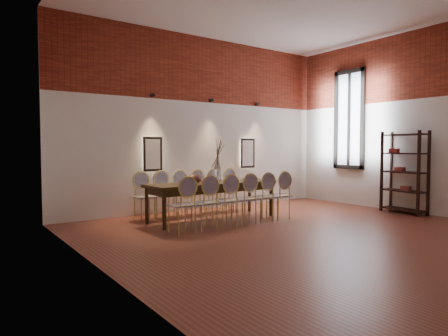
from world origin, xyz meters
TOP-DOWN VIEW (x-y plane):
  - floor at (0.00, 0.00)m, footprint 7.00×7.00m
  - wall_back at (0.00, 3.55)m, footprint 7.00×0.10m
  - wall_left at (-3.55, 0.00)m, footprint 0.10×7.00m
  - wall_right at (3.55, 0.00)m, footprint 0.10×7.00m
  - brick_band_back at (0.00, 3.48)m, footprint 7.00×0.02m
  - brick_band_right at (3.48, 0.00)m, footprint 0.02×7.00m
  - niche_left at (-1.30, 3.45)m, footprint 0.36×0.06m
  - niche_right at (1.30, 3.45)m, footprint 0.36×0.06m
  - spot_fixture_left at (-1.30, 3.42)m, footprint 0.08×0.10m
  - spot_fixture_mid at (0.20, 3.42)m, footprint 0.08×0.10m
  - spot_fixture_right at (1.60, 3.42)m, footprint 0.08×0.10m
  - window_glass at (3.46, 2.00)m, footprint 0.02×0.78m
  - window_frame at (3.44, 2.00)m, footprint 0.08×0.90m
  - window_mullion at (3.44, 2.00)m, footprint 0.06×0.06m
  - dining_table at (-0.61, 2.15)m, footprint 2.69×0.91m
  - chair_near_a at (-1.71, 1.42)m, footprint 0.45×0.45m
  - chair_near_b at (-1.26, 1.42)m, footprint 0.45×0.45m
  - chair_near_c at (-0.82, 1.43)m, footprint 0.45×0.45m
  - chair_near_d at (-0.37, 1.44)m, footprint 0.45×0.45m
  - chair_near_e at (0.08, 1.45)m, footprint 0.45×0.45m
  - chair_near_f at (0.52, 1.46)m, footprint 0.45×0.45m
  - chair_far_a at (-1.74, 2.84)m, footprint 0.45×0.45m
  - chair_far_b at (-1.29, 2.85)m, footprint 0.45×0.45m
  - chair_far_c at (-0.85, 2.85)m, footprint 0.45×0.45m
  - chair_far_d at (-0.40, 2.86)m, footprint 0.45×0.45m
  - chair_far_e at (0.05, 2.87)m, footprint 0.45×0.45m
  - chair_far_f at (0.49, 2.88)m, footprint 0.45×0.45m
  - vase at (-0.48, 2.15)m, footprint 0.14×0.14m
  - dried_branches at (-0.48, 2.15)m, footprint 0.50×0.50m
  - bowl at (-1.05, 2.09)m, footprint 0.24×0.24m
  - book at (-0.60, 2.36)m, footprint 0.26×0.19m
  - shelving_rack at (3.28, 0.40)m, footprint 0.51×1.04m

SIDE VIEW (x-z plane):
  - floor at x=0.00m, z-range -0.02..0.00m
  - dining_table at x=-0.61m, z-range 0.00..0.75m
  - chair_near_a at x=-1.71m, z-range 0.00..0.94m
  - chair_near_b at x=-1.26m, z-range 0.00..0.94m
  - chair_near_c at x=-0.82m, z-range 0.00..0.94m
  - chair_near_d at x=-0.37m, z-range 0.00..0.94m
  - chair_near_e at x=0.08m, z-range 0.00..0.94m
  - chair_near_f at x=0.52m, z-range 0.00..0.94m
  - chair_far_a at x=-1.74m, z-range 0.00..0.94m
  - chair_far_b at x=-1.29m, z-range 0.00..0.94m
  - chair_far_c at x=-0.85m, z-range 0.00..0.94m
  - chair_far_d at x=-0.40m, z-range 0.00..0.94m
  - chair_far_e at x=0.05m, z-range 0.00..0.94m
  - chair_far_f at x=0.49m, z-range 0.00..0.94m
  - book at x=-0.60m, z-range 0.75..0.78m
  - bowl at x=-1.05m, z-range 0.75..0.93m
  - vase at x=-0.48m, z-range 0.75..1.05m
  - shelving_rack at x=3.28m, z-range 0.00..1.80m
  - niche_left at x=-1.30m, z-range 0.97..1.63m
  - niche_right at x=1.30m, z-range 0.97..1.63m
  - dried_branches at x=-0.48m, z-range 1.00..1.70m
  - wall_back at x=0.00m, z-range 0.00..4.00m
  - wall_left at x=-3.55m, z-range 0.00..4.00m
  - wall_right at x=3.55m, z-range 0.00..4.00m
  - window_glass at x=3.46m, z-range 0.96..3.34m
  - window_frame at x=3.44m, z-range 0.90..3.40m
  - window_mullion at x=3.44m, z-range 0.95..3.35m
  - spot_fixture_left at x=-1.30m, z-range 2.51..2.59m
  - spot_fixture_mid at x=0.20m, z-range 2.51..2.59m
  - spot_fixture_right at x=1.60m, z-range 2.51..2.59m
  - brick_band_back at x=0.00m, z-range 2.50..4.00m
  - brick_band_right at x=3.48m, z-range 2.50..4.00m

